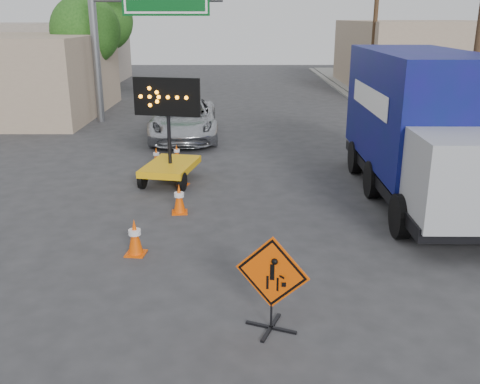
{
  "coord_description": "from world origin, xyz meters",
  "views": [
    {
      "loc": [
        0.24,
        -7.91,
        4.88
      ],
      "look_at": [
        0.26,
        2.17,
        1.56
      ],
      "focal_mm": 40.0,
      "sensor_mm": 36.0,
      "label": 1
    }
  ],
  "objects_px": {
    "arrow_board": "(170,160)",
    "pickup_truck": "(184,119)",
    "box_truck": "(420,135)",
    "construction_sign": "(272,281)"
  },
  "relations": [
    {
      "from": "arrow_board",
      "to": "pickup_truck",
      "type": "bearing_deg",
      "value": 103.19
    },
    {
      "from": "pickup_truck",
      "to": "box_truck",
      "type": "relative_size",
      "value": 0.69
    },
    {
      "from": "construction_sign",
      "to": "box_truck",
      "type": "distance_m",
      "value": 8.08
    },
    {
      "from": "pickup_truck",
      "to": "box_truck",
      "type": "distance_m",
      "value": 10.7
    },
    {
      "from": "pickup_truck",
      "to": "box_truck",
      "type": "xyz_separation_m",
      "value": [
        7.26,
        -7.8,
        1.0
      ]
    },
    {
      "from": "construction_sign",
      "to": "arrow_board",
      "type": "relative_size",
      "value": 0.51
    },
    {
      "from": "arrow_board",
      "to": "pickup_truck",
      "type": "xyz_separation_m",
      "value": [
        -0.2,
        6.31,
        0.11
      ]
    },
    {
      "from": "construction_sign",
      "to": "arrow_board",
      "type": "xyz_separation_m",
      "value": [
        -2.64,
        8.18,
        -0.16
      ]
    },
    {
      "from": "construction_sign",
      "to": "arrow_board",
      "type": "height_order",
      "value": "arrow_board"
    },
    {
      "from": "arrow_board",
      "to": "pickup_truck",
      "type": "relative_size",
      "value": 0.55
    }
  ]
}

